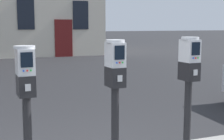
{
  "coord_description": "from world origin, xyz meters",
  "views": [
    {
      "loc": [
        -1.11,
        -3.64,
        1.82
      ],
      "look_at": [
        0.23,
        -0.17,
        1.3
      ],
      "focal_mm": 51.87,
      "sensor_mm": 36.0,
      "label": 1
    }
  ],
  "objects": [
    {
      "name": "parking_meter_near_kerb",
      "position": [
        -0.76,
        -0.27,
        1.15
      ],
      "size": [
        0.23,
        0.26,
        1.47
      ],
      "rotation": [
        0.0,
        0.0,
        -1.52
      ],
      "color": "black",
      "rests_on": "sidewalk_slab"
    },
    {
      "name": "parking_meter_end_of_row",
      "position": [
        1.22,
        -0.27,
        1.19
      ],
      "size": [
        0.23,
        0.26,
        1.53
      ],
      "rotation": [
        0.0,
        0.0,
        -1.52
      ],
      "color": "black",
      "rests_on": "sidewalk_slab"
    },
    {
      "name": "parking_meter_twin_adjacent",
      "position": [
        0.23,
        -0.27,
        1.18
      ],
      "size": [
        0.23,
        0.26,
        1.51
      ],
      "rotation": [
        0.0,
        0.0,
        -1.52
      ],
      "color": "black",
      "rests_on": "sidewalk_slab"
    }
  ]
}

